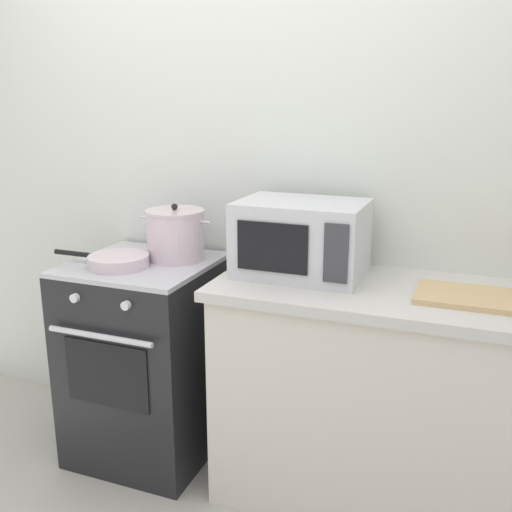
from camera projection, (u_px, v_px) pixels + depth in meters
The scene contains 8 objects.
back_wall at pixel (310, 183), 2.56m from camera, with size 4.40×0.10×2.50m, color silver.
lower_cabinet_right at pixel (429, 412), 2.25m from camera, with size 1.64×0.56×0.88m, color beige.
countertop_right at pixel (439, 299), 2.13m from camera, with size 1.70×0.60×0.04m, color beige.
stove at pixel (147, 358), 2.66m from camera, with size 0.60×0.64×0.92m.
stock_pot at pixel (176, 235), 2.56m from camera, with size 0.34×0.26×0.25m.
frying_pan at pixel (117, 261), 2.47m from camera, with size 0.46×0.26×0.05m.
microwave at pixel (301, 238), 2.33m from camera, with size 0.50×0.37×0.30m.
cutting_board at pixel (467, 297), 2.07m from camera, with size 0.36×0.26×0.02m, color tan.
Camera 1 is at (1.00, -1.50, 1.61)m, focal length 40.78 mm.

